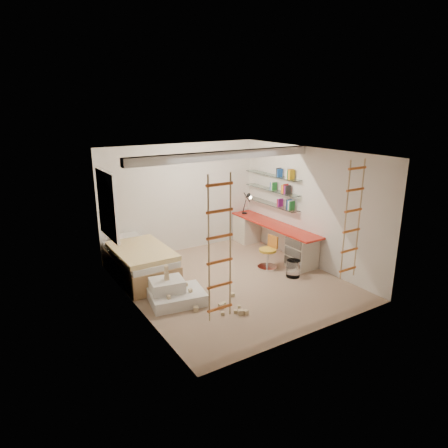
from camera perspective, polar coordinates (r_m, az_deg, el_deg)
floor at (r=8.18m, az=1.12°, el=-8.25°), size 4.50×4.50×0.00m
ceiling_beam at (r=7.73m, az=0.00°, el=9.78°), size 4.00×0.18×0.16m
window_frame at (r=8.21m, az=-16.33°, el=2.63°), size 0.06×1.15×1.35m
window_blind at (r=8.22m, az=-16.06°, el=2.66°), size 0.02×1.00×1.20m
rope_ladder_left at (r=5.57m, az=-0.62°, el=-3.61°), size 0.41×0.04×2.13m
rope_ladder_right at (r=7.28m, az=17.85°, el=0.45°), size 0.41×0.04×2.13m
waste_bin at (r=8.47m, az=9.85°, el=-6.28°), size 0.29×0.29×0.36m
desk at (r=9.63m, az=6.92°, el=-1.90°), size 0.56×2.80×0.75m
shelves at (r=9.64m, az=6.86°, el=4.87°), size 0.25×1.80×0.71m
bed at (r=8.47m, az=-11.95°, el=-5.32°), size 1.02×2.00×0.69m
task_lamp at (r=10.14m, az=3.47°, el=3.44°), size 0.14×0.36×0.57m
swivel_chair at (r=8.80m, az=6.33°, el=-4.64°), size 0.48×0.48×0.72m
play_platform at (r=7.39m, az=-7.11°, el=-9.83°), size 1.07×0.90×0.43m
toy_blocks at (r=7.18m, az=-2.55°, el=-10.31°), size 1.28×1.23×0.70m
books at (r=9.62m, az=6.88°, el=5.55°), size 0.14×0.58×0.92m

